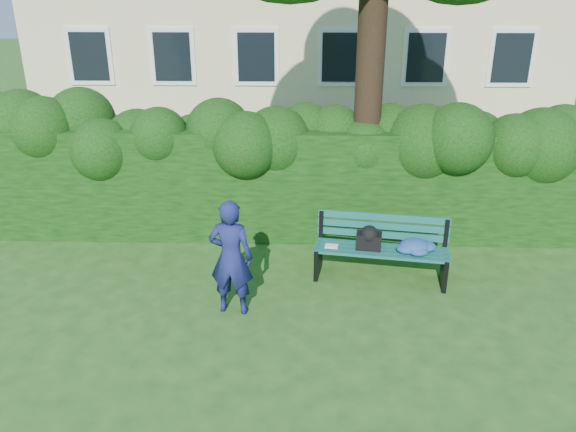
{
  "coord_description": "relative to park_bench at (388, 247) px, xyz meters",
  "views": [
    {
      "loc": [
        0.22,
        -6.48,
        3.85
      ],
      "look_at": [
        0.0,
        0.6,
        0.95
      ],
      "focal_mm": 35.0,
      "sensor_mm": 36.0,
      "label": 1
    }
  ],
  "objects": [
    {
      "name": "ground",
      "position": [
        -1.39,
        -0.62,
        -0.49
      ],
      "size": [
        80.0,
        80.0,
        0.0
      ],
      "primitive_type": "plane",
      "color": "#25531A",
      "rests_on": "ground"
    },
    {
      "name": "park_bench",
      "position": [
        0.0,
        0.0,
        0.0
      ],
      "size": [
        1.91,
        0.83,
        0.89
      ],
      "rotation": [
        0.0,
        0.0,
        -0.15
      ],
      "color": "#10544D",
      "rests_on": "ground"
    },
    {
      "name": "hedge",
      "position": [
        -1.39,
        1.58,
        0.41
      ],
      "size": [
        10.0,
        1.0,
        1.8
      ],
      "color": "black",
      "rests_on": "ground"
    },
    {
      "name": "man_reading",
      "position": [
        -2.07,
        -0.93,
        0.26
      ],
      "size": [
        0.59,
        0.43,
        1.51
      ],
      "primitive_type": "imported",
      "rotation": [
        0.0,
        0.0,
        3.02
      ],
      "color": "navy",
      "rests_on": "ground"
    }
  ]
}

